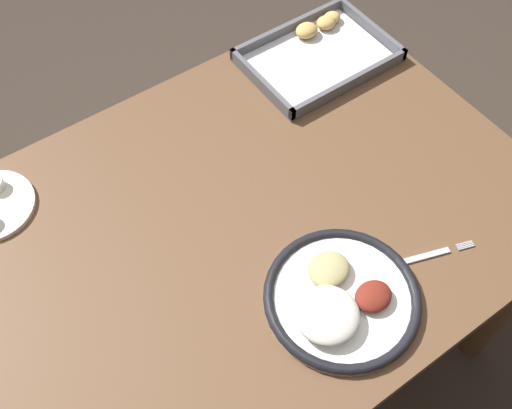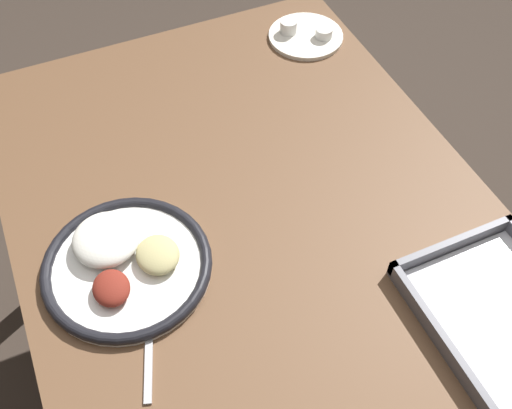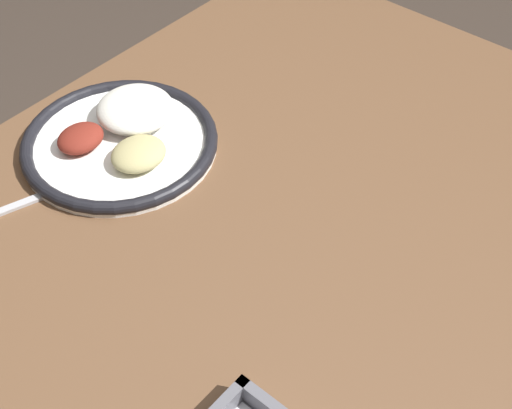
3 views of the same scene
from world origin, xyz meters
TOP-DOWN VIEW (x-y plane):
  - ground_plane at (0.00, 0.00)m, footprint 8.00×8.00m
  - dining_table at (0.00, 0.00)m, footprint 1.18×0.87m
  - dinner_plate at (0.02, -0.25)m, footprint 0.29×0.29m
  - fork at (0.21, -0.27)m, footprint 0.19×0.08m
  - saucer_plate at (-0.43, 0.32)m, footprint 0.18×0.18m

SIDE VIEW (x-z plane):
  - ground_plane at x=0.00m, z-range 0.00..0.00m
  - dining_table at x=0.00m, z-range 0.26..1.00m
  - fork at x=0.21m, z-range 0.74..0.74m
  - saucer_plate at x=-0.43m, z-range 0.73..0.77m
  - dinner_plate at x=0.02m, z-range 0.73..0.78m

